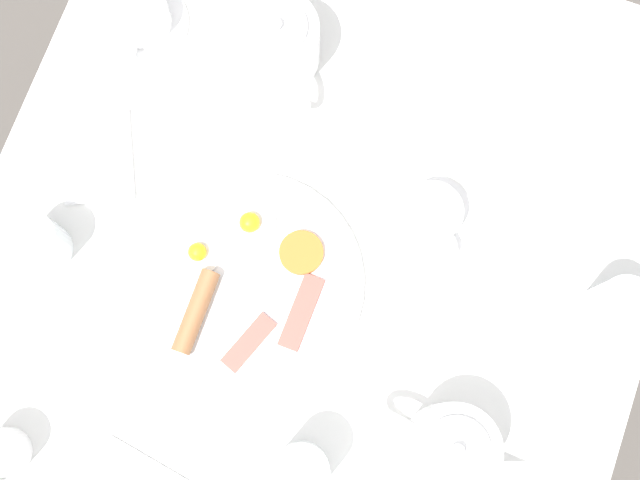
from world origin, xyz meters
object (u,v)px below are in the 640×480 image
at_px(teacup_with_saucer_right, 430,216).
at_px(spoon_for_tea, 162,471).
at_px(knife_by_plate, 450,28).
at_px(breakfast_plate, 248,282).
at_px(napkin_folded, 98,157).
at_px(teacup_with_saucer_left, 141,17).
at_px(teapot_far, 278,44).
at_px(water_glass_tall, 615,307).
at_px(water_glass_short, 38,243).
at_px(fork_by_plate, 602,176).
at_px(wine_glass_spare, 302,470).
at_px(teapot_near, 449,448).

bearing_deg(teacup_with_saucer_right, spoon_for_tea, -26.80).
bearing_deg(knife_by_plate, breakfast_plate, -17.78).
xyz_separation_m(breakfast_plate, napkin_folded, (-0.09, -0.26, -0.00)).
bearing_deg(teacup_with_saucer_left, spoon_for_tea, 24.13).
relative_size(teacup_with_saucer_right, napkin_folded, 0.82).
relative_size(teapot_far, teacup_with_saucer_left, 1.21).
distance_m(teacup_with_saucer_right, knife_by_plate, 0.29).
height_order(teacup_with_saucer_right, knife_by_plate, teacup_with_saucer_right).
xyz_separation_m(water_glass_tall, napkin_folded, (0.03, -0.73, -0.05)).
xyz_separation_m(napkin_folded, spoon_for_tea, (0.37, 0.24, -0.00)).
bearing_deg(water_glass_short, water_glass_tall, 103.39).
bearing_deg(teapot_far, knife_by_plate, -104.07).
distance_m(teapot_far, spoon_for_tea, 0.60).
bearing_deg(fork_by_plate, water_glass_short, -62.50).
relative_size(teacup_with_saucer_left, water_glass_tall, 1.32).
xyz_separation_m(wine_glass_spare, spoon_for_tea, (0.07, -0.17, -0.05)).
bearing_deg(teacup_with_saucer_left, water_glass_tall, 76.82).
height_order(breakfast_plate, fork_by_plate, breakfast_plate).
xyz_separation_m(teapot_far, water_glass_tall, (0.19, 0.54, -0.00)).
relative_size(teacup_with_saucer_right, spoon_for_tea, 0.79).
bearing_deg(napkin_folded, water_glass_tall, 92.63).
xyz_separation_m(teapot_near, water_glass_tall, (-0.24, 0.15, -0.00)).
bearing_deg(fork_by_plate, teacup_with_saucer_left, -89.42).
bearing_deg(breakfast_plate, teacup_with_saucer_left, -137.69).
height_order(teapot_near, napkin_folded, teapot_near).
relative_size(wine_glass_spare, spoon_for_tea, 0.61).
bearing_deg(teacup_with_saucer_left, breakfast_plate, 42.31).
bearing_deg(teapot_far, breakfast_plate, 148.38).
bearing_deg(napkin_folded, teacup_with_saucer_right, 98.86).
bearing_deg(water_glass_tall, spoon_for_tea, -50.59).
relative_size(teapot_near, teacup_with_saucer_right, 1.57).
bearing_deg(breakfast_plate, fork_by_plate, 126.87).
relative_size(water_glass_short, napkin_folded, 0.56).
distance_m(water_glass_tall, fork_by_plate, 0.20).
bearing_deg(teacup_with_saucer_right, wine_glass_spare, -7.59).
bearing_deg(water_glass_short, teapot_near, 83.55).
relative_size(teapot_far, knife_by_plate, 0.85).
relative_size(fork_by_plate, spoon_for_tea, 1.05).
xyz_separation_m(fork_by_plate, knife_by_plate, (-0.14, -0.27, 0.00)).
bearing_deg(knife_by_plate, spoon_for_tea, -12.65).
bearing_deg(teapot_far, spoon_for_tea, 140.91).
bearing_deg(teapot_far, teacup_with_saucer_right, -163.47).
bearing_deg(breakfast_plate, teacup_with_saucer_right, 129.35).
distance_m(teapot_near, spoon_for_tea, 0.38).
height_order(teapot_near, teapot_far, same).
bearing_deg(teapot_far, wine_glass_spare, 158.97).
height_order(teapot_near, fork_by_plate, teapot_near).
bearing_deg(breakfast_plate, wine_glass_spare, 36.94).
bearing_deg(teacup_with_saucer_left, fork_by_plate, 90.58).
height_order(teapot_far, knife_by_plate, teapot_far).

